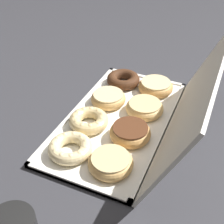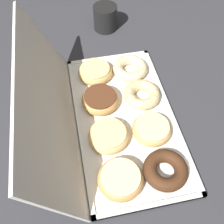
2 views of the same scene
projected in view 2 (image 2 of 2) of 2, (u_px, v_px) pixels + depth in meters
name	position (u px, v px, depth m)	size (l,w,h in m)	color
ground_plane	(125.00, 120.00, 0.79)	(3.00, 3.00, 0.00)	#333338
donut_box	(125.00, 119.00, 0.79)	(0.54, 0.29, 0.01)	white
box_lid_open	(50.00, 105.00, 0.67)	(0.54, 0.28, 0.01)	white
chocolate_cake_ring_donut_0	(166.00, 170.00, 0.67)	(0.12, 0.12, 0.04)	#472816
glazed_ring_donut_1	(152.00, 129.00, 0.74)	(0.11, 0.11, 0.03)	tan
cruller_donut_2	(142.00, 94.00, 0.81)	(0.12, 0.12, 0.04)	#EACC8C
cruller_donut_3	(130.00, 68.00, 0.88)	(0.12, 0.12, 0.04)	beige
glazed_ring_donut_4	(121.00, 179.00, 0.66)	(0.12, 0.12, 0.04)	tan
glazed_ring_donut_5	(109.00, 135.00, 0.73)	(0.12, 0.12, 0.04)	#E5B770
chocolate_frosted_donut_6	(100.00, 100.00, 0.80)	(0.11, 0.11, 0.04)	tan
glazed_ring_donut_7	(95.00, 72.00, 0.87)	(0.11, 0.11, 0.04)	tan
coffee_mug	(105.00, 17.00, 1.01)	(0.11, 0.09, 0.09)	black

